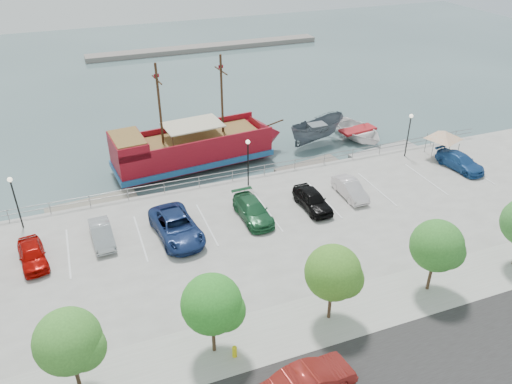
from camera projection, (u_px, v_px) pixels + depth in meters
name	position (u px, v px, depth m)	size (l,w,h in m)	color
ground	(277.00, 236.00, 38.22)	(160.00, 160.00, 0.00)	#3A5254
sidewalk	(343.00, 313.00, 29.64)	(100.00, 4.00, 0.05)	#99988E
seawall_railing	(243.00, 173.00, 43.74)	(50.00, 0.06, 1.00)	gray
far_shore	(206.00, 48.00, 85.43)	(40.00, 3.00, 0.80)	gray
pirate_ship	(205.00, 147.00, 47.73)	(17.45, 6.31, 10.89)	maroon
patrol_boat	(317.00, 133.00, 51.96)	(2.52, 6.69, 2.59)	#505861
speedboat	(357.00, 133.00, 53.32)	(4.90, 6.86, 1.42)	white
dock_west	(93.00, 206.00, 41.58)	(7.44, 2.13, 0.43)	gray
dock_mid	(308.00, 167.00, 47.71)	(6.54, 1.87, 0.37)	slate
dock_east	(384.00, 153.00, 50.32)	(7.50, 2.14, 0.43)	gray
canopy_tent	(445.00, 131.00, 46.28)	(4.98, 4.98, 3.14)	slate
street_sedan	(310.00, 381.00, 24.50)	(1.68, 4.82, 1.59)	maroon
fire_hydrant	(235.00, 351.00, 26.61)	(0.27, 0.27, 0.79)	yellow
lamp_post_left	(14.00, 194.00, 35.94)	(0.36, 0.36, 4.28)	black
lamp_post_mid	(248.00, 155.00, 41.47)	(0.36, 0.36, 4.28)	black
lamp_post_right	(409.00, 128.00, 46.38)	(0.36, 0.36, 4.28)	black
tree_b	(72.00, 343.00, 23.36)	(3.30, 3.20, 5.00)	#473321
tree_c	(215.00, 306.00, 25.51)	(3.30, 3.20, 5.00)	#473321
tree_d	(336.00, 274.00, 27.66)	(3.30, 3.20, 5.00)	#473321
tree_e	(439.00, 247.00, 29.81)	(3.30, 3.20, 5.00)	#473321
parked_car_a	(32.00, 254.00, 33.42)	(1.65, 4.11, 1.40)	#A40702
parked_car_b	(102.00, 234.00, 35.52)	(1.41, 4.04, 1.33)	#9FA2A5
parked_car_c	(177.00, 227.00, 36.02)	(2.79, 6.04, 1.68)	navy
parked_car_d	(253.00, 210.00, 38.16)	(2.01, 4.95, 1.43)	#1F5933
parked_car_e	(313.00, 200.00, 39.42)	(1.79, 4.45, 1.52)	black
parked_car_f	(350.00, 189.00, 41.06)	(1.44, 4.14, 1.37)	silver
parked_car_h	(460.00, 162.00, 45.31)	(1.95, 4.80, 1.39)	navy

